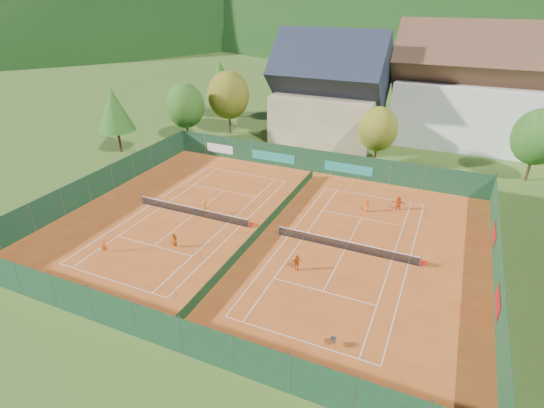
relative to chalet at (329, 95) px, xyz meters
The scene contains 33 objects.
ground 30.87m from the chalet, 84.29° to the right, with size 600.00×600.00×0.00m, color #36561B.
clay_pad 30.87m from the chalet, 84.29° to the right, with size 40.00×32.00×0.01m, color #B94E1B.
court_markings_left 31.12m from the chalet, 99.46° to the right, with size 11.03×23.83×0.00m.
court_markings_right 32.63m from the chalet, 69.86° to the right, with size 11.03×23.83×0.00m.
tennis_net_left 31.00m from the chalet, 99.17° to the right, with size 13.30×0.10×1.02m.
tennis_net_right 32.59m from the chalet, 69.60° to the right, with size 13.30×0.10×1.02m.
court_divider 30.77m from the chalet, 84.29° to the right, with size 0.03×28.80×1.00m.
fence_north 15.14m from the chalet, 79.70° to the right, with size 40.00×0.10×3.00m.
fence_south 46.38m from the chalet, 86.27° to the right, with size 40.00×0.04×3.00m.
fence_west 34.86m from the chalet, 119.54° to the right, with size 0.04×32.00×3.00m.
fence_east 38.11m from the chalet, 52.48° to the right, with size 0.09×32.00×3.00m.
chalet is the anchor object (origin of this frame).
hotel_block_a 19.94m from the chalet, 17.53° to the left, with size 21.60×11.00×17.25m.
tree_west_front 21.51m from the chalet, 152.24° to the right, with size 5.72×5.72×8.69m.
tree_west_mid 15.53m from the chalet, 165.07° to the right, with size 6.44×6.44×9.78m.
tree_west_back 21.38m from the chalet, 169.22° to the left, with size 5.60×5.60×10.00m.
tree_center 12.19m from the chalet, 41.63° to the right, with size 5.01×5.01×7.60m.
tree_east_front 27.69m from the chalet, 12.53° to the right, with size 5.72×5.72×8.69m.
tree_west_side 30.81m from the chalet, 144.25° to the right, with size 5.04×5.04×9.00m.
tree_east_back 30.68m from the chalet, 19.03° to the left, with size 7.15×7.15×10.86m.
mountain_backdrop 211.04m from the chalet, 81.19° to the left, with size 820.00×530.00×242.00m.
ball_hopper 44.00m from the chalet, 72.26° to the right, with size 0.34×0.34×0.80m.
loose_ball_0 36.53m from the chalet, 100.19° to the right, with size 0.07×0.07×0.07m, color #CCD833.
loose_ball_1 42.02m from the chalet, 75.05° to the right, with size 0.07×0.07×0.07m, color #CCD833.
loose_ball_2 27.32m from the chalet, 81.65° to the right, with size 0.07×0.07×0.07m, color #CCD833.
loose_ball_3 20.69m from the chalet, 92.65° to the right, with size 0.07×0.07×0.07m, color #CCD833.
loose_ball_4 38.04m from the chalet, 73.31° to the right, with size 0.07×0.07×0.07m, color #CCD833.
player_left_near 40.23m from the chalet, 102.03° to the right, with size 0.47×0.31×1.30m, color orange.
player_left_mid 36.45m from the chalet, 94.86° to the right, with size 0.68×0.53×1.39m, color #CB5C12.
player_left_far 30.24m from the chalet, 97.53° to the right, with size 1.02×0.59×1.58m, color orange.
player_right_near 36.04m from the chalet, 76.78° to the right, with size 0.87×0.36×1.48m, color #CB5112.
player_right_far_a 25.37m from the chalet, 63.26° to the right, with size 0.64×0.42×1.31m, color #F55E15.
player_right_far_b 25.34m from the chalet, 55.29° to the right, with size 1.41×0.45×1.52m, color #E24614.
Camera 1 is at (14.91, -31.73, 20.73)m, focal length 28.00 mm.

